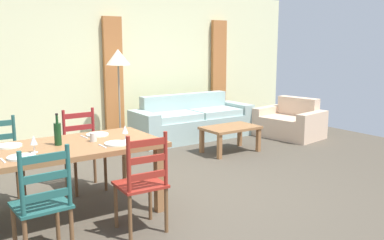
{
  "coord_description": "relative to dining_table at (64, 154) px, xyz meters",
  "views": [
    {
      "loc": [
        -2.52,
        -3.9,
        1.74
      ],
      "look_at": [
        0.54,
        0.55,
        0.75
      ],
      "focal_mm": 39.44,
      "sensor_mm": 36.0,
      "label": 1
    }
  ],
  "objects": [
    {
      "name": "wine_bottle",
      "position": [
        -0.04,
        0.04,
        0.2
      ],
      "size": [
        0.07,
        0.07,
        0.32
      ],
      "color": "#143819",
      "rests_on": "dining_table"
    },
    {
      "name": "coffee_cup_primary",
      "position": [
        0.31,
        -0.0,
        0.13
      ],
      "size": [
        0.07,
        0.07,
        0.09
      ],
      "primitive_type": "cylinder",
      "color": "beige",
      "rests_on": "dining_table"
    },
    {
      "name": "dinner_plate_near_left",
      "position": [
        -0.45,
        -0.25,
        0.1
      ],
      "size": [
        0.24,
        0.24,
        0.02
      ],
      "primitive_type": "cylinder",
      "color": "white",
      "rests_on": "dining_table"
    },
    {
      "name": "standing_lamp",
      "position": [
        1.75,
        2.49,
        0.75
      ],
      "size": [
        0.4,
        0.4,
        1.64
      ],
      "color": "#332D28",
      "rests_on": "ground_plane"
    },
    {
      "name": "dinner_plate_near_right",
      "position": [
        0.45,
        -0.25,
        0.1
      ],
      "size": [
        0.24,
        0.24,
        0.02
      ],
      "primitive_type": "cylinder",
      "color": "white",
      "rests_on": "dining_table"
    },
    {
      "name": "couch",
      "position": [
        3.1,
        2.31,
        -0.37
      ],
      "size": [
        2.29,
        0.82,
        0.8
      ],
      "color": "#97AFAA",
      "rests_on": "ground_plane"
    },
    {
      "name": "wine_glass_near_right",
      "position": [
        0.59,
        -0.15,
        0.2
      ],
      "size": [
        0.06,
        0.06,
        0.16
      ],
      "color": "white",
      "rests_on": "dining_table"
    },
    {
      "name": "dinner_plate_far_right",
      "position": [
        0.45,
        0.25,
        0.1
      ],
      "size": [
        0.24,
        0.24,
        0.02
      ],
      "primitive_type": "cylinder",
      "color": "white",
      "rests_on": "dining_table"
    },
    {
      "name": "curtain_panel_right",
      "position": [
        4.3,
        3.04,
        0.44
      ],
      "size": [
        0.35,
        0.08,
        2.2
      ],
      "primitive_type": "cube",
      "color": "#B16835",
      "rests_on": "ground_plane"
    },
    {
      "name": "dining_chair_far_right",
      "position": [
        0.46,
        0.76,
        -0.19
      ],
      "size": [
        0.42,
        0.4,
        0.96
      ],
      "color": "maroon",
      "rests_on": "ground_plane"
    },
    {
      "name": "dinner_plate_far_left",
      "position": [
        -0.45,
        0.25,
        0.1
      ],
      "size": [
        0.24,
        0.24,
        0.02
      ],
      "primitive_type": "cylinder",
      "color": "white",
      "rests_on": "dining_table"
    },
    {
      "name": "dining_table",
      "position": [
        0.0,
        0.0,
        0.0
      ],
      "size": [
        1.9,
        0.96,
        0.75
      ],
      "color": "#906039",
      "rests_on": "ground_plane"
    },
    {
      "name": "armchair_upholstered",
      "position": [
        4.71,
        1.35,
        -0.41
      ],
      "size": [
        0.98,
        1.27,
        0.72
      ],
      "color": "beige",
      "rests_on": "ground_plane"
    },
    {
      "name": "dining_chair_near_left",
      "position": [
        -0.41,
        -0.72,
        -0.19
      ],
      "size": [
        0.43,
        0.42,
        0.96
      ],
      "color": "#215550",
      "rests_on": "ground_plane"
    },
    {
      "name": "curtain_panel_left",
      "position": [
        1.9,
        3.04,
        0.44
      ],
      "size": [
        0.35,
        0.08,
        2.2
      ],
      "primitive_type": "cube",
      "color": "#B16835",
      "rests_on": "ground_plane"
    },
    {
      "name": "dining_chair_far_left",
      "position": [
        -0.46,
        0.73,
        -0.19
      ],
      "size": [
        0.43,
        0.41,
        0.96
      ],
      "color": "#25564F",
      "rests_on": "ground_plane"
    },
    {
      "name": "fork_near_right",
      "position": [
        0.3,
        -0.25,
        0.09
      ],
      "size": [
        0.02,
        0.17,
        0.01
      ],
      "primitive_type": "cube",
      "rotation": [
        0.0,
        0.0,
        0.02
      ],
      "color": "silver",
      "rests_on": "dining_table"
    },
    {
      "name": "coffee_table",
      "position": [
        3.02,
        1.09,
        -0.31
      ],
      "size": [
        0.9,
        0.56,
        0.42
      ],
      "color": "#906039",
      "rests_on": "ground_plane"
    },
    {
      "name": "wine_glass_near_left",
      "position": [
        -0.31,
        -0.12,
        0.2
      ],
      "size": [
        0.06,
        0.06,
        0.16
      ],
      "color": "white",
      "rests_on": "dining_table"
    },
    {
      "name": "dining_chair_near_right",
      "position": [
        0.48,
        -0.73,
        -0.19
      ],
      "size": [
        0.44,
        0.42,
        0.96
      ],
      "color": "maroon",
      "rests_on": "ground_plane"
    },
    {
      "name": "fork_near_left",
      "position": [
        -0.6,
        -0.25,
        0.09
      ],
      "size": [
        0.02,
        0.17,
        0.01
      ],
      "primitive_type": "cube",
      "rotation": [
        0.0,
        0.0,
        0.03
      ],
      "color": "silver",
      "rests_on": "dining_table"
    },
    {
      "name": "ground_plane",
      "position": [
        1.28,
        -0.12,
        -0.67
      ],
      "size": [
        9.6,
        9.6,
        0.02
      ],
      "primitive_type": "cube",
      "color": "#4A4236"
    },
    {
      "name": "fork_far_right",
      "position": [
        0.3,
        0.25,
        0.09
      ],
      "size": [
        0.03,
        0.17,
        0.01
      ],
      "primitive_type": "cube",
      "rotation": [
        0.0,
        0.0,
        0.09
      ],
      "color": "silver",
      "rests_on": "dining_table"
    },
    {
      "name": "wall_far",
      "position": [
        1.28,
        3.18,
        0.69
      ],
      "size": [
        9.6,
        0.16,
        2.7
      ],
      "primitive_type": "cube",
      "color": "beige",
      "rests_on": "ground_plane"
    }
  ]
}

